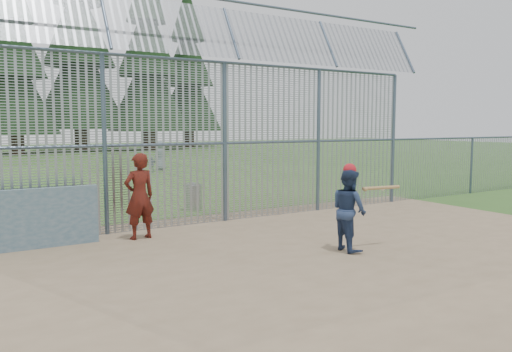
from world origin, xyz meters
TOP-DOWN VIEW (x-y plane):
  - ground at (0.00, 0.00)m, footprint 120.00×120.00m
  - dirt_infield at (0.00, -0.50)m, footprint 14.00×10.00m
  - dugout_wall at (-4.60, 2.90)m, footprint 2.50×0.12m
  - batter at (0.63, -0.42)m, footprint 0.69×0.84m
  - onlooker at (-2.51, 2.68)m, footprint 0.72×0.52m
  - bg_kid_standing at (3.75, 17.94)m, footprint 0.88×0.69m
  - bg_kid_seated at (2.99, 17.17)m, footprint 0.50×0.26m
  - batting_gear at (0.79, -0.45)m, footprint 1.25×0.38m
  - trash_can at (0.02, 5.52)m, footprint 0.56×0.56m
  - backstop_fence at (1.81, 3.43)m, footprint 20.09×0.81m
  - conifer_row at (1.93, 41.51)m, footprint 38.48×12.26m

SIDE VIEW (x-z plane):
  - ground at x=0.00m, z-range 0.00..0.00m
  - dirt_infield at x=0.00m, z-range 0.00..0.02m
  - trash_can at x=0.02m, z-range -0.03..0.79m
  - bg_kid_seated at x=2.99m, z-range 0.00..0.81m
  - dugout_wall at x=-4.60m, z-range 0.02..1.22m
  - bg_kid_standing at x=3.75m, z-range 0.00..1.59m
  - batter at x=0.63m, z-range 0.02..1.62m
  - onlooker at x=-2.51m, z-range 0.02..1.87m
  - batting_gear at x=0.79m, z-range 1.21..1.80m
  - backstop_fence at x=1.81m, z-range -0.29..5.01m
  - conifer_row at x=1.93m, z-range 0.73..20.93m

